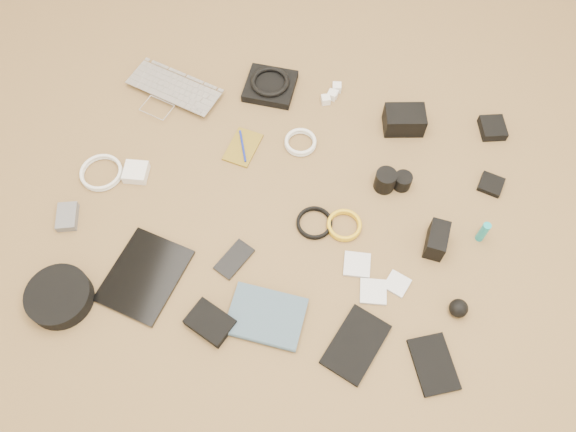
% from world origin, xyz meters
% --- Properties ---
extents(laptop, '(0.39, 0.32, 0.03)m').
position_xyz_m(laptop, '(-0.48, 0.35, 0.01)').
color(laptop, silver).
rests_on(laptop, ground).
extents(headphone_pouch, '(0.18, 0.17, 0.03)m').
position_xyz_m(headphone_pouch, '(-0.13, 0.49, 0.02)').
color(headphone_pouch, black).
rests_on(headphone_pouch, ground).
extents(headphones, '(0.17, 0.17, 0.02)m').
position_xyz_m(headphones, '(-0.13, 0.49, 0.04)').
color(headphones, black).
rests_on(headphones, headphone_pouch).
extents(charger_a, '(0.04, 0.04, 0.03)m').
position_xyz_m(charger_a, '(0.10, 0.50, 0.01)').
color(charger_a, white).
rests_on(charger_a, ground).
extents(charger_b, '(0.04, 0.04, 0.03)m').
position_xyz_m(charger_b, '(0.11, 0.54, 0.01)').
color(charger_b, white).
rests_on(charger_b, ground).
extents(charger_c, '(0.03, 0.03, 0.02)m').
position_xyz_m(charger_c, '(0.10, 0.51, 0.01)').
color(charger_c, white).
rests_on(charger_c, ground).
extents(charger_d, '(0.04, 0.04, 0.03)m').
position_xyz_m(charger_d, '(0.08, 0.47, 0.01)').
color(charger_d, white).
rests_on(charger_d, ground).
extents(dslr_camera, '(0.15, 0.12, 0.08)m').
position_xyz_m(dslr_camera, '(0.36, 0.42, 0.04)').
color(dslr_camera, black).
rests_on(dslr_camera, ground).
extents(lens_pouch, '(0.10, 0.11, 0.03)m').
position_xyz_m(lens_pouch, '(0.67, 0.48, 0.02)').
color(lens_pouch, black).
rests_on(lens_pouch, ground).
extents(notebook_olive, '(0.11, 0.16, 0.01)m').
position_xyz_m(notebook_olive, '(-0.16, 0.21, 0.00)').
color(notebook_olive, olive).
rests_on(notebook_olive, ground).
extents(pen_blue, '(0.06, 0.12, 0.01)m').
position_xyz_m(pen_blue, '(-0.16, 0.21, 0.01)').
color(pen_blue, '#13229E').
rests_on(pen_blue, notebook_olive).
extents(cable_white_a, '(0.14, 0.14, 0.01)m').
position_xyz_m(cable_white_a, '(0.03, 0.27, 0.01)').
color(cable_white_a, white).
rests_on(cable_white_a, ground).
extents(lens_a, '(0.08, 0.08, 0.07)m').
position_xyz_m(lens_a, '(0.33, 0.17, 0.04)').
color(lens_a, black).
rests_on(lens_a, ground).
extents(lens_b, '(0.07, 0.07, 0.05)m').
position_xyz_m(lens_b, '(0.39, 0.18, 0.03)').
color(lens_b, black).
rests_on(lens_b, ground).
extents(card_reader, '(0.09, 0.09, 0.02)m').
position_xyz_m(card_reader, '(0.68, 0.25, 0.01)').
color(card_reader, black).
rests_on(card_reader, ground).
extents(power_brick, '(0.09, 0.09, 0.03)m').
position_xyz_m(power_brick, '(-0.48, 0.03, 0.02)').
color(power_brick, white).
rests_on(power_brick, ground).
extents(cable_white_b, '(0.16, 0.16, 0.01)m').
position_xyz_m(cable_white_b, '(-0.59, 0.00, 0.01)').
color(cable_white_b, white).
rests_on(cable_white_b, ground).
extents(cable_black, '(0.15, 0.15, 0.01)m').
position_xyz_m(cable_black, '(0.14, -0.02, 0.01)').
color(cable_black, black).
rests_on(cable_black, ground).
extents(cable_yellow, '(0.14, 0.14, 0.01)m').
position_xyz_m(cable_yellow, '(0.23, -0.01, 0.01)').
color(cable_yellow, gold).
rests_on(cable_yellow, ground).
extents(flash, '(0.07, 0.11, 0.08)m').
position_xyz_m(flash, '(0.52, -0.01, 0.04)').
color(flash, black).
rests_on(flash, ground).
extents(lens_cleaner, '(0.03, 0.03, 0.09)m').
position_xyz_m(lens_cleaner, '(0.66, 0.04, 0.04)').
color(lens_cleaner, teal).
rests_on(lens_cleaner, ground).
extents(battery_charger, '(0.09, 0.11, 0.03)m').
position_xyz_m(battery_charger, '(-0.64, -0.18, 0.01)').
color(battery_charger, slate).
rests_on(battery_charger, ground).
extents(tablet, '(0.25, 0.30, 0.01)m').
position_xyz_m(tablet, '(-0.33, -0.31, 0.01)').
color(tablet, black).
rests_on(tablet, ground).
extents(phone, '(0.11, 0.14, 0.01)m').
position_xyz_m(phone, '(-0.08, -0.20, 0.00)').
color(phone, black).
rests_on(phone, ground).
extents(filter_case_left, '(0.09, 0.09, 0.01)m').
position_xyz_m(filter_case_left, '(0.30, -0.13, 0.01)').
color(filter_case_left, silver).
rests_on(filter_case_left, ground).
extents(filter_case_mid, '(0.09, 0.09, 0.01)m').
position_xyz_m(filter_case_mid, '(0.36, -0.21, 0.01)').
color(filter_case_mid, silver).
rests_on(filter_case_mid, ground).
extents(filter_case_right, '(0.08, 0.08, 0.01)m').
position_xyz_m(filter_case_right, '(0.42, -0.17, 0.00)').
color(filter_case_right, silver).
rests_on(filter_case_right, ground).
extents(air_blower, '(0.06, 0.06, 0.06)m').
position_xyz_m(air_blower, '(0.61, -0.21, 0.03)').
color(air_blower, black).
rests_on(air_blower, ground).
extents(headphone_case, '(0.21, 0.21, 0.05)m').
position_xyz_m(headphone_case, '(-0.54, -0.44, 0.03)').
color(headphone_case, black).
rests_on(headphone_case, ground).
extents(drive_case, '(0.15, 0.13, 0.03)m').
position_xyz_m(drive_case, '(-0.09, -0.41, 0.02)').
color(drive_case, black).
rests_on(drive_case, ground).
extents(paperback, '(0.22, 0.17, 0.02)m').
position_xyz_m(paperback, '(0.06, -0.44, 0.01)').
color(paperback, '#3E5668').
rests_on(paperback, ground).
extents(notebook_black_a, '(0.19, 0.23, 0.01)m').
position_xyz_m(notebook_black_a, '(0.33, -0.38, 0.01)').
color(notebook_black_a, black).
rests_on(notebook_black_a, ground).
extents(notebook_black_b, '(0.17, 0.19, 0.01)m').
position_xyz_m(notebook_black_b, '(0.56, -0.39, 0.01)').
color(notebook_black_b, black).
rests_on(notebook_black_b, ground).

